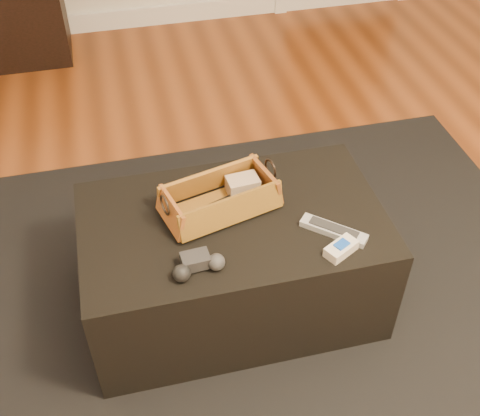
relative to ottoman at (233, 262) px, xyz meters
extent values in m
cube|color=brown|center=(0.02, -0.36, -0.23)|extent=(5.00, 5.50, 0.01)
cube|color=white|center=(0.02, 2.37, -0.16)|extent=(5.00, 0.04, 0.12)
cube|color=black|center=(0.00, -0.05, -0.22)|extent=(2.60, 2.00, 0.01)
cube|color=black|center=(0.00, 0.00, 0.00)|extent=(1.00, 0.60, 0.42)
cube|color=black|center=(-0.04, 0.04, 0.23)|extent=(0.20, 0.11, 0.02)
cube|color=tan|center=(0.06, 0.11, 0.25)|extent=(0.11, 0.08, 0.06)
cube|color=#9C6923|center=(-0.03, 0.05, 0.22)|extent=(0.37, 0.24, 0.01)
cube|color=#AA6A26|center=(-0.05, 0.14, 0.27)|extent=(0.36, 0.12, 0.10)
cube|color=olive|center=(-0.01, -0.03, 0.27)|extent=(0.36, 0.12, 0.10)
cube|color=brown|center=(0.14, 0.10, 0.27)|extent=(0.08, 0.18, 0.10)
cube|color=#B16128|center=(-0.20, 0.01, 0.27)|extent=(0.08, 0.18, 0.10)
torus|color=black|center=(0.15, 0.10, 0.31)|extent=(0.03, 0.07, 0.07)
torus|color=#312821|center=(-0.21, 0.01, 0.31)|extent=(0.03, 0.07, 0.07)
cube|color=#252426|center=(-0.15, -0.18, 0.24)|extent=(0.09, 0.07, 0.04)
sphere|color=black|center=(-0.20, -0.22, 0.24)|extent=(0.06, 0.06, 0.05)
sphere|color=#2E2E30|center=(-0.10, -0.20, 0.24)|extent=(0.06, 0.06, 0.05)
cube|color=#AFB2B7|center=(0.30, -0.14, 0.22)|extent=(0.19, 0.18, 0.02)
cube|color=black|center=(0.30, -0.14, 0.23)|extent=(0.14, 0.13, 0.00)
cube|color=beige|center=(0.29, -0.23, 0.23)|extent=(0.12, 0.10, 0.03)
cube|color=blue|center=(0.29, -0.23, 0.25)|extent=(0.05, 0.05, 0.01)
camera|label=1|loc=(-0.31, -1.39, 1.56)|focal=45.00mm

